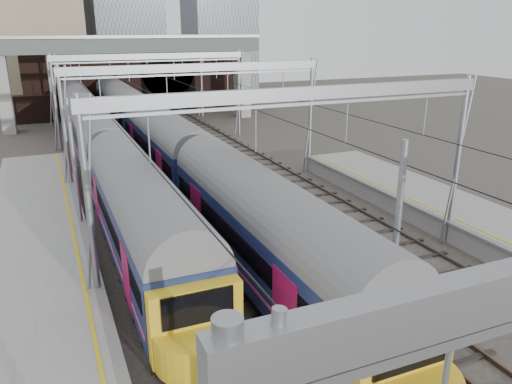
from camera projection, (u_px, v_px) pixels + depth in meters
name	position (u px, v px, depth m)	size (l,w,h in m)	color
tracks	(239.00, 218.00, 27.47)	(14.40, 80.00, 0.22)	#4C3828
overhead_line	(200.00, 85.00, 31.08)	(16.80, 80.00, 8.00)	gray
retaining_wall	(136.00, 78.00, 58.89)	(28.00, 2.75, 9.00)	black
overbridge	(131.00, 55.00, 52.26)	(28.00, 3.00, 9.25)	gray
train_main	(142.00, 124.00, 40.45)	(2.84, 65.75, 4.88)	black
train_second	(98.00, 141.00, 34.64)	(2.77, 47.99, 4.77)	black
equip_cover_a	(406.00, 360.00, 15.63)	(0.87, 0.62, 0.10)	blue
equip_cover_b	(247.00, 254.00, 23.03)	(0.93, 0.66, 0.11)	blue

